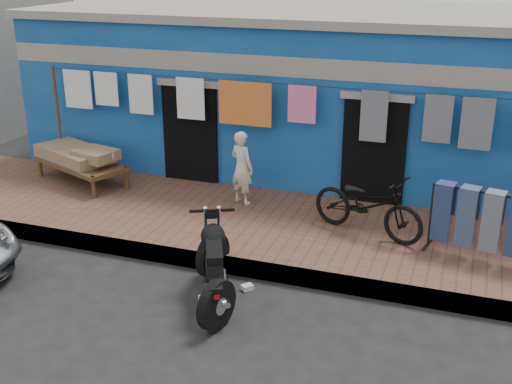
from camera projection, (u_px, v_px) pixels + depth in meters
name	position (u px, v px, depth m)	size (l,w,h in m)	color
ground	(203.00, 331.00, 8.00)	(80.00, 80.00, 0.00)	black
sidewalk	(276.00, 230.00, 10.61)	(28.00, 3.00, 0.25)	brown
curb	(246.00, 268.00, 9.33)	(28.00, 0.10, 0.25)	gray
building	(334.00, 90.00, 13.57)	(12.20, 5.20, 3.36)	navy
clothesline	(277.00, 110.00, 11.23)	(10.06, 0.06, 2.10)	brown
seated_person	(242.00, 167.00, 11.19)	(0.47, 0.31, 1.31)	beige
bicycle	(368.00, 198.00, 9.95)	(0.66, 1.88, 1.22)	black
motorcycle	(214.00, 262.00, 8.53)	(1.30, 1.85, 1.14)	black
charpoy	(81.00, 165.00, 12.33)	(2.26, 1.68, 0.69)	brown
jeans_rack	(505.00, 227.00, 9.08)	(2.27, 0.90, 1.07)	black
litter_a	(223.00, 294.00, 8.80)	(0.18, 0.14, 0.08)	silver
litter_b	(247.00, 287.00, 8.97)	(0.15, 0.11, 0.08)	silver
litter_c	(209.00, 297.00, 8.71)	(0.22, 0.18, 0.09)	silver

